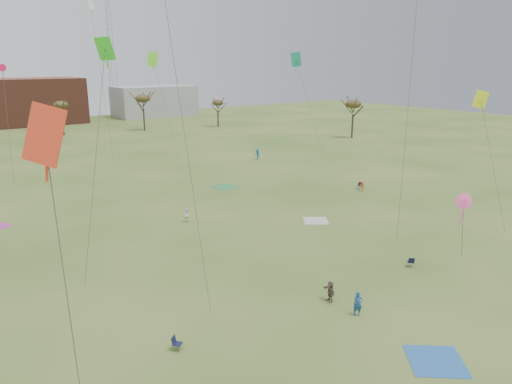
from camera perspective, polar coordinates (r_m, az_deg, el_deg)
ground at (r=35.27m, az=11.99°, el=-12.86°), size 260.00×260.00×0.00m
flyer_near_right at (r=33.45m, az=11.98°, el=-12.85°), size 0.74×0.68×1.70m
spectator_fore_c at (r=34.95m, az=8.78°, el=-11.57°), size 0.78×1.47×1.52m
flyer_mid_b at (r=64.01m, az=12.48°, el=0.71°), size 0.95×1.07×1.44m
spectator_mid_e at (r=51.11m, az=-8.17°, el=-2.75°), size 0.78×0.64×1.50m
flyer_far_c at (r=83.02m, az=0.16°, el=4.52°), size 0.87×1.29×1.85m
blanket_blue at (r=30.62m, az=20.53°, el=-18.27°), size 4.29×4.29×0.03m
blanket_cream at (r=51.59m, az=7.09°, el=-3.41°), size 3.58×3.58×0.03m
blanket_olive at (r=65.00m, az=-3.78°, el=0.61°), size 2.94×2.94×0.03m
camp_chair_left at (r=29.98m, az=-9.31°, el=-17.60°), size 0.73×0.74×0.87m
camp_chair_center at (r=42.08m, az=17.86°, el=-8.11°), size 0.74×0.74×0.87m
camp_chair_right at (r=65.28m, az=12.14°, el=0.59°), size 0.67×0.64×0.87m
kites_aloft at (r=50.17m, az=-10.81°, el=19.12°), size 66.04×58.59×24.94m
tree_line at (r=101.89m, az=-24.81°, el=8.65°), size 117.44×49.32×8.91m
building_brick at (r=143.46m, az=-25.24°, el=9.70°), size 26.00×16.00×12.00m
building_grey at (r=152.65m, az=-11.92°, el=10.49°), size 24.00×12.00×9.00m
radio_tower at (r=154.83m, az=-16.85°, el=15.70°), size 1.51×1.72×41.00m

